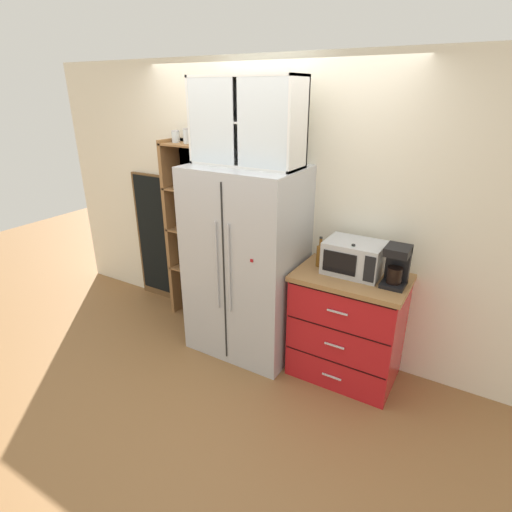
% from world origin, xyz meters
% --- Properties ---
extents(ground_plane, '(10.86, 10.86, 0.00)m').
position_xyz_m(ground_plane, '(0.00, 0.00, 0.00)').
color(ground_plane, olive).
extents(wall_back_cream, '(5.15, 0.10, 2.55)m').
position_xyz_m(wall_back_cream, '(0.00, 0.40, 1.27)').
color(wall_back_cream, silver).
rests_on(wall_back_cream, ground).
extents(refrigerator, '(0.96, 0.71, 1.71)m').
position_xyz_m(refrigerator, '(0.00, 0.01, 0.85)').
color(refrigerator, '#B7BABF').
rests_on(refrigerator, ground).
extents(pantry_shelf_column, '(0.56, 0.30, 1.95)m').
position_xyz_m(pantry_shelf_column, '(-0.78, 0.28, 0.97)').
color(pantry_shelf_column, brown).
rests_on(pantry_shelf_column, ground).
extents(counter_cabinet, '(0.87, 0.59, 0.93)m').
position_xyz_m(counter_cabinet, '(0.94, 0.07, 0.47)').
color(counter_cabinet, red).
rests_on(counter_cabinet, ground).
extents(microwave, '(0.44, 0.33, 0.26)m').
position_xyz_m(microwave, '(0.92, 0.12, 1.06)').
color(microwave, '#B7BABF').
rests_on(microwave, counter_cabinet).
extents(coffee_maker, '(0.17, 0.20, 0.31)m').
position_xyz_m(coffee_maker, '(1.26, 0.08, 1.09)').
color(coffee_maker, black).
rests_on(coffee_maker, counter_cabinet).
extents(mug_cream, '(0.12, 0.08, 0.08)m').
position_xyz_m(mug_cream, '(0.94, 0.12, 0.97)').
color(mug_cream, silver).
rests_on(mug_cream, counter_cabinet).
extents(bottle_amber, '(0.06, 0.06, 0.25)m').
position_xyz_m(bottle_amber, '(0.65, 0.11, 1.04)').
color(bottle_amber, brown).
rests_on(bottle_amber, counter_cabinet).
extents(bottle_green, '(0.07, 0.07, 0.27)m').
position_xyz_m(bottle_green, '(0.94, 0.03, 1.05)').
color(bottle_green, '#285B33').
rests_on(bottle_green, counter_cabinet).
extents(upper_cabinet, '(0.92, 0.32, 0.68)m').
position_xyz_m(upper_cabinet, '(-0.00, 0.06, 2.04)').
color(upper_cabinet, silver).
rests_on(upper_cabinet, refrigerator).
extents(chalkboard_menu, '(0.60, 0.04, 1.45)m').
position_xyz_m(chalkboard_menu, '(-1.37, 0.33, 0.73)').
color(chalkboard_menu, brown).
rests_on(chalkboard_menu, ground).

